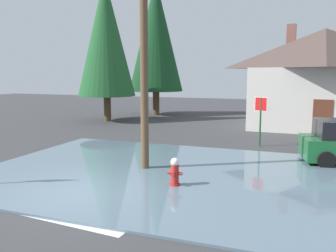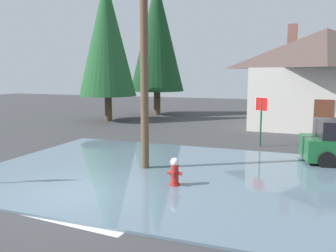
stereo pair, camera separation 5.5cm
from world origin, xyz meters
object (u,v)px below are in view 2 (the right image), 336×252
at_px(utility_pole, 144,41).
at_px(pine_tree_mid_left, 157,35).
at_px(fire_hydrant, 175,173).
at_px(house, 324,77).
at_px(pine_tree_tall_left, 107,37).
at_px(stop_sign_far, 261,112).

distance_m(utility_pole, pine_tree_mid_left, 17.30).
height_order(utility_pole, pine_tree_mid_left, pine_tree_mid_left).
xyz_separation_m(fire_hydrant, utility_pole, (-1.66, 1.53, 4.07)).
xyz_separation_m(fire_hydrant, house, (4.71, 14.85, 2.76)).
distance_m(fire_hydrant, utility_pole, 4.65).
bearing_deg(pine_tree_tall_left, utility_pole, -54.75).
xyz_separation_m(utility_pole, pine_tree_mid_left, (-6.11, 16.06, 1.94)).
distance_m(stop_sign_far, house, 8.36).
height_order(utility_pole, pine_tree_tall_left, pine_tree_tall_left).
xyz_separation_m(fire_hydrant, pine_tree_tall_left, (-9.57, 12.71, 5.50)).
bearing_deg(pine_tree_mid_left, stop_sign_far, -47.57).
relative_size(pine_tree_tall_left, pine_tree_mid_left, 0.92).
distance_m(stop_sign_far, pine_tree_mid_left, 14.88).
relative_size(fire_hydrant, pine_tree_mid_left, 0.08).
height_order(stop_sign_far, pine_tree_mid_left, pine_tree_mid_left).
distance_m(utility_pole, house, 14.83).
height_order(fire_hydrant, house, house).
bearing_deg(fire_hydrant, pine_tree_mid_left, 113.82).
relative_size(utility_pole, pine_tree_tall_left, 0.86).
relative_size(stop_sign_far, pine_tree_tall_left, 0.23).
distance_m(house, pine_tree_mid_left, 13.17).
xyz_separation_m(utility_pole, house, (6.37, 13.33, -1.30)).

